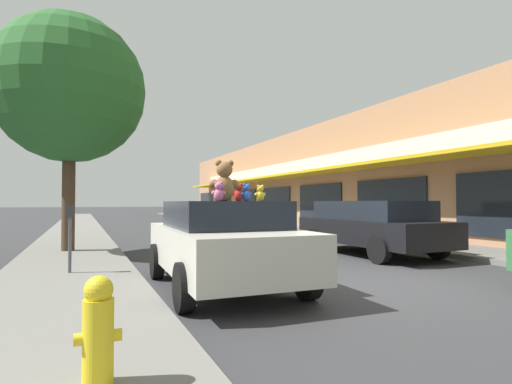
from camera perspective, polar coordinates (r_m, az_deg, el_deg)
The scene contains 14 objects.
ground_plane at distance 7.74m, azimuth 16.83°, elevation -12.31°, with size 260.00×260.00×0.00m, color #333335.
sidewalk_near at distance 5.95m, azimuth -25.89°, elevation -14.90°, with size 2.47×90.00×0.13m.
storefront_row at distance 27.22m, azimuth 18.68°, elevation 1.38°, with size 15.67×40.66×5.58m.
plush_art_car at distance 6.90m, azimuth -4.75°, elevation -7.03°, with size 2.16×4.15×1.48m.
teddy_bear_giant at distance 7.18m, azimuth -4.54°, elevation 1.53°, with size 0.56×0.37×0.75m.
teddy_bear_purple at distance 6.59m, azimuth -5.15°, elevation -0.13°, with size 0.22×0.16×0.29m.
teddy_bear_pink at distance 6.44m, azimuth -5.39°, elevation 0.05°, with size 0.24×0.18×0.32m.
teddy_bear_red at distance 7.59m, azimuth -2.51°, elevation -0.07°, with size 0.27×0.20×0.35m.
teddy_bear_yellow at distance 6.80m, azimuth 0.62°, elevation -0.19°, with size 0.21×0.13×0.28m.
teddy_bear_blue at distance 7.60m, azimuth -1.40°, elevation -0.11°, with size 0.26×0.17×0.34m.
parked_car_far_center at distance 11.65m, azimuth 16.08°, elevation -4.54°, with size 2.10×4.62×1.50m.
street_tree at distance 12.62m, azimuth -25.06°, elevation 13.12°, with size 4.10×4.10×6.55m.
fire_hydrant at distance 3.30m, azimuth -21.61°, elevation -17.83°, with size 0.33×0.22×0.79m.
parking_meter at distance 8.37m, azimuth -25.02°, elevation -4.91°, with size 0.14×0.10×1.27m.
Camera 1 is at (-4.93, -5.79, 1.46)m, focal length 28.00 mm.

